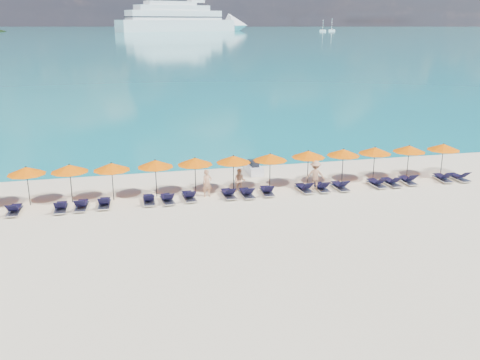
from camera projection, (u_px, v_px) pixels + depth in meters
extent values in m
plane|color=beige|center=(253.00, 218.00, 28.18)|extent=(1400.00, 1400.00, 0.00)
cube|color=#1FA9B2|center=(113.00, 30.00, 643.42)|extent=(1600.00, 1300.00, 0.01)
cube|color=white|center=(177.00, 26.00, 528.06)|extent=(121.65, 64.77, 11.08)
cone|color=white|center=(238.00, 25.00, 567.91)|extent=(31.55, 31.55, 24.38)
cube|color=white|center=(175.00, 15.00, 524.00)|extent=(97.72, 52.85, 8.87)
cube|color=white|center=(173.00, 8.00, 520.90)|extent=(76.47, 42.84, 5.54)
cube|color=white|center=(170.00, 3.00, 518.43)|extent=(52.54, 30.92, 3.88)
cube|color=black|center=(175.00, 17.00, 524.48)|extent=(98.94, 53.50, 1.00)
cube|color=black|center=(175.00, 13.00, 523.37)|extent=(96.51, 52.20, 1.00)
cube|color=white|center=(323.00, 31.00, 535.70)|extent=(6.38, 2.13, 1.70)
cylinder|color=white|center=(323.00, 25.00, 534.12)|extent=(0.38, 0.38, 10.63)
cube|color=white|center=(332.00, 30.00, 544.33)|extent=(6.87, 2.29, 1.83)
cylinder|color=white|center=(332.00, 24.00, 542.63)|extent=(0.41, 0.41, 11.45)
cube|color=silver|center=(253.00, 169.00, 36.38)|extent=(0.87, 2.31, 0.53)
cube|color=black|center=(254.00, 164.00, 36.09)|extent=(0.48, 0.96, 0.34)
cylinder|color=black|center=(251.00, 159.00, 36.77)|extent=(0.53, 0.06, 0.06)
imported|color=tan|center=(207.00, 183.00, 31.33)|extent=(0.67, 0.53, 1.62)
imported|color=tan|center=(240.00, 181.00, 32.10)|extent=(0.82, 0.67, 1.46)
imported|color=tan|center=(315.00, 175.00, 32.61)|extent=(1.30, 0.88, 1.84)
cylinder|color=black|center=(28.00, 186.00, 29.77)|extent=(0.05, 0.05, 2.20)
cone|color=#EA5C01|center=(26.00, 171.00, 29.51)|extent=(2.10, 2.10, 0.42)
sphere|color=black|center=(26.00, 167.00, 29.45)|extent=(0.08, 0.08, 0.08)
cylinder|color=black|center=(71.00, 184.00, 30.24)|extent=(0.05, 0.05, 2.20)
cone|color=#EA5C01|center=(69.00, 168.00, 29.98)|extent=(2.10, 2.10, 0.42)
sphere|color=black|center=(69.00, 164.00, 29.92)|extent=(0.08, 0.08, 0.08)
cylinder|color=black|center=(113.00, 182.00, 30.60)|extent=(0.05, 0.05, 2.20)
cone|color=#EA5C01|center=(112.00, 167.00, 30.33)|extent=(2.10, 2.10, 0.42)
sphere|color=black|center=(111.00, 163.00, 30.27)|extent=(0.08, 0.08, 0.08)
cylinder|color=black|center=(156.00, 179.00, 31.25)|extent=(0.05, 0.05, 2.20)
cone|color=#EA5C01|center=(155.00, 163.00, 30.99)|extent=(2.10, 2.10, 0.42)
sphere|color=black|center=(155.00, 160.00, 30.92)|extent=(0.08, 0.08, 0.08)
cylinder|color=black|center=(195.00, 176.00, 31.76)|extent=(0.05, 0.05, 2.20)
cone|color=#EA5C01|center=(195.00, 161.00, 31.50)|extent=(2.10, 2.10, 0.42)
sphere|color=black|center=(195.00, 158.00, 31.43)|extent=(0.08, 0.08, 0.08)
cylinder|color=black|center=(233.00, 174.00, 32.24)|extent=(0.05, 0.05, 2.20)
cone|color=#EA5C01|center=(233.00, 159.00, 31.98)|extent=(2.10, 2.10, 0.42)
sphere|color=black|center=(233.00, 155.00, 31.91)|extent=(0.08, 0.08, 0.08)
cylinder|color=black|center=(270.00, 172.00, 32.71)|extent=(0.05, 0.05, 2.20)
cone|color=#EA5C01|center=(270.00, 157.00, 32.44)|extent=(2.10, 2.10, 0.42)
sphere|color=black|center=(270.00, 154.00, 32.38)|extent=(0.08, 0.08, 0.08)
cylinder|color=black|center=(308.00, 168.00, 33.44)|extent=(0.05, 0.05, 2.20)
cone|color=#EA5C01|center=(308.00, 154.00, 33.18)|extent=(2.10, 2.10, 0.42)
sphere|color=black|center=(309.00, 151.00, 33.12)|extent=(0.08, 0.08, 0.08)
cylinder|color=black|center=(343.00, 166.00, 33.88)|extent=(0.05, 0.05, 2.20)
cone|color=#EA5C01|center=(343.00, 152.00, 33.62)|extent=(2.10, 2.10, 0.42)
sphere|color=black|center=(344.00, 149.00, 33.56)|extent=(0.08, 0.08, 0.08)
cylinder|color=black|center=(374.00, 164.00, 34.39)|extent=(0.05, 0.05, 2.20)
cone|color=#EA5C01|center=(375.00, 150.00, 34.12)|extent=(2.10, 2.10, 0.42)
sphere|color=black|center=(375.00, 147.00, 34.06)|extent=(0.08, 0.08, 0.08)
cylinder|color=black|center=(408.00, 162.00, 34.86)|extent=(0.05, 0.05, 2.20)
cone|color=#EA5C01|center=(409.00, 149.00, 34.59)|extent=(2.10, 2.10, 0.42)
sphere|color=black|center=(410.00, 145.00, 34.53)|extent=(0.08, 0.08, 0.08)
cylinder|color=black|center=(442.00, 160.00, 35.33)|extent=(0.05, 0.05, 2.20)
cone|color=#EA5C01|center=(444.00, 147.00, 35.06)|extent=(2.10, 2.10, 0.42)
sphere|color=black|center=(444.00, 144.00, 35.00)|extent=(0.08, 0.08, 0.08)
cube|color=silver|center=(15.00, 211.00, 28.69)|extent=(0.70, 1.73, 0.06)
cube|color=black|center=(15.00, 207.00, 28.88)|extent=(0.60, 1.13, 0.04)
cube|color=black|center=(11.00, 208.00, 28.05)|extent=(0.58, 0.56, 0.43)
cube|color=silver|center=(61.00, 209.00, 29.09)|extent=(0.65, 1.71, 0.06)
cube|color=black|center=(61.00, 204.00, 29.28)|extent=(0.57, 1.11, 0.04)
cube|color=black|center=(59.00, 205.00, 28.46)|extent=(0.56, 0.55, 0.43)
cube|color=silver|center=(82.00, 207.00, 29.39)|extent=(0.79, 1.75, 0.06)
cube|color=black|center=(82.00, 203.00, 29.58)|extent=(0.66, 1.15, 0.04)
cube|color=black|center=(79.00, 203.00, 28.75)|extent=(0.60, 0.59, 0.43)
cube|color=silver|center=(104.00, 205.00, 29.74)|extent=(0.74, 1.74, 0.06)
cube|color=black|center=(105.00, 200.00, 29.93)|extent=(0.63, 1.14, 0.04)
cube|color=black|center=(103.00, 201.00, 29.10)|extent=(0.59, 0.57, 0.43)
cube|color=silver|center=(149.00, 201.00, 30.30)|extent=(0.63, 1.70, 0.06)
cube|color=black|center=(149.00, 197.00, 30.49)|extent=(0.56, 1.10, 0.04)
cube|color=black|center=(149.00, 197.00, 29.67)|extent=(0.55, 0.54, 0.43)
cube|color=silver|center=(167.00, 200.00, 30.46)|extent=(0.77, 1.75, 0.06)
cube|color=black|center=(166.00, 196.00, 30.64)|extent=(0.65, 1.14, 0.04)
cube|color=black|center=(169.00, 196.00, 29.84)|extent=(0.60, 0.58, 0.43)
cube|color=silver|center=(189.00, 198.00, 30.92)|extent=(0.70, 1.73, 0.06)
cube|color=black|center=(188.00, 194.00, 31.10)|extent=(0.60, 1.13, 0.04)
cube|color=black|center=(191.00, 194.00, 30.29)|extent=(0.58, 0.56, 0.43)
cube|color=silver|center=(228.00, 195.00, 31.37)|extent=(0.68, 1.72, 0.06)
cube|color=black|center=(227.00, 191.00, 31.56)|extent=(0.59, 1.12, 0.04)
cube|color=black|center=(231.00, 191.00, 30.75)|extent=(0.57, 0.56, 0.43)
cube|color=silver|center=(247.00, 194.00, 31.48)|extent=(0.66, 1.72, 0.06)
cube|color=black|center=(246.00, 191.00, 31.66)|extent=(0.58, 1.11, 0.04)
cube|color=black|center=(249.00, 191.00, 30.85)|extent=(0.56, 0.55, 0.43)
cube|color=silver|center=(267.00, 192.00, 31.90)|extent=(0.73, 1.74, 0.06)
cube|color=black|center=(266.00, 188.00, 32.09)|extent=(0.62, 1.13, 0.04)
cube|color=black|center=(269.00, 188.00, 31.26)|extent=(0.58, 0.57, 0.43)
cube|color=silver|center=(304.00, 189.00, 32.43)|extent=(0.76, 1.75, 0.06)
cube|color=black|center=(302.00, 186.00, 32.61)|extent=(0.64, 1.14, 0.04)
cube|color=black|center=(308.00, 185.00, 31.81)|extent=(0.59, 0.58, 0.43)
cube|color=silver|center=(321.00, 188.00, 32.62)|extent=(0.67, 1.72, 0.06)
cube|color=black|center=(320.00, 185.00, 32.81)|extent=(0.58, 1.11, 0.04)
cube|color=black|center=(325.00, 185.00, 31.99)|extent=(0.56, 0.55, 0.43)
cube|color=silver|center=(340.00, 187.00, 32.84)|extent=(0.66, 1.71, 0.06)
cube|color=black|center=(338.00, 184.00, 33.02)|extent=(0.58, 1.11, 0.04)
cube|color=black|center=(344.00, 183.00, 32.21)|extent=(0.56, 0.55, 0.43)
cube|color=silver|center=(376.00, 184.00, 33.42)|extent=(0.71, 1.73, 0.06)
cube|color=black|center=(374.00, 181.00, 33.60)|extent=(0.61, 1.13, 0.04)
cube|color=black|center=(381.00, 181.00, 32.79)|extent=(0.58, 0.57, 0.43)
cube|color=silver|center=(391.00, 183.00, 33.63)|extent=(0.68, 1.72, 0.06)
cube|color=black|center=(389.00, 180.00, 33.81)|extent=(0.59, 1.12, 0.04)
cube|color=black|center=(396.00, 180.00, 33.00)|extent=(0.57, 0.56, 0.43)
cube|color=silver|center=(407.00, 181.00, 34.05)|extent=(0.67, 1.72, 0.06)
cube|color=black|center=(405.00, 178.00, 34.24)|extent=(0.58, 1.12, 0.04)
cube|color=black|center=(412.00, 178.00, 33.42)|extent=(0.56, 0.55, 0.43)
cube|color=silver|center=(442.00, 179.00, 34.57)|extent=(0.75, 1.74, 0.06)
cube|color=black|center=(441.00, 176.00, 34.76)|extent=(0.64, 1.14, 0.04)
cube|color=black|center=(448.00, 175.00, 33.93)|extent=(0.59, 0.58, 0.43)
cube|color=silver|center=(459.00, 178.00, 34.69)|extent=(0.76, 1.75, 0.06)
cube|color=black|center=(456.00, 175.00, 34.88)|extent=(0.64, 1.14, 0.04)
cube|color=black|center=(465.00, 175.00, 34.08)|extent=(0.59, 0.58, 0.43)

